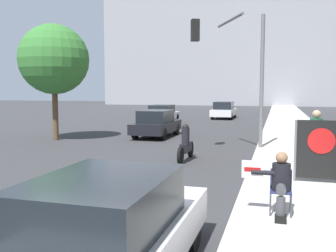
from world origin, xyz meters
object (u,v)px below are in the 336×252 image
object	(u,v)px
parked_car_curbside	(107,231)
motorcycle_on_road	(186,145)
car_on_road_midblock	(162,114)
pedestrian_behind	(316,142)
street_tree_near_curb	(54,60)
traffic_light_pole	(237,58)
car_on_road_nearest	(156,124)
car_on_road_distant	(224,110)
seated_protester	(280,182)

from	to	relation	value
parked_car_curbside	motorcycle_on_road	world-z (taller)	parked_car_curbside
car_on_road_midblock	motorcycle_on_road	size ratio (longest dim) A/B	1.94
motorcycle_on_road	pedestrian_behind	bearing A→B (deg)	-24.55
car_on_road_midblock	street_tree_near_curb	size ratio (longest dim) A/B	0.71
parked_car_curbside	traffic_light_pole	bearing A→B (deg)	87.90
parked_car_curbside	pedestrian_behind	bearing A→B (deg)	65.74
pedestrian_behind	traffic_light_pole	bearing A→B (deg)	-121.80
motorcycle_on_road	parked_car_curbside	bearing A→B (deg)	-82.92
motorcycle_on_road	street_tree_near_curb	xyz separation A→B (m)	(-7.71, 3.69, 3.50)
car_on_road_nearest	car_on_road_distant	world-z (taller)	car_on_road_distant
pedestrian_behind	traffic_light_pole	xyz separation A→B (m)	(-2.67, 4.38, 2.74)
car_on_road_distant	motorcycle_on_road	size ratio (longest dim) A/B	2.23
car_on_road_distant	motorcycle_on_road	bearing A→B (deg)	-85.82
car_on_road_midblock	street_tree_near_curb	bearing A→B (deg)	-99.55
traffic_light_pole	motorcycle_on_road	size ratio (longest dim) A/B	2.53
pedestrian_behind	car_on_road_midblock	world-z (taller)	pedestrian_behind
motorcycle_on_road	street_tree_near_curb	distance (m)	9.23
seated_protester	car_on_road_nearest	bearing A→B (deg)	125.97
pedestrian_behind	motorcycle_on_road	size ratio (longest dim) A/B	0.85
seated_protester	street_tree_near_curb	world-z (taller)	street_tree_near_curb
pedestrian_behind	car_on_road_distant	bearing A→B (deg)	-139.21
car_on_road_midblock	pedestrian_behind	bearing A→B (deg)	-60.61
parked_car_curbside	car_on_road_nearest	distance (m)	15.72
car_on_road_nearest	pedestrian_behind	bearing A→B (deg)	-48.46
parked_car_curbside	car_on_road_midblock	size ratio (longest dim) A/B	1.00
traffic_light_pole	motorcycle_on_road	world-z (taller)	traffic_light_pole
car_on_road_distant	street_tree_near_curb	bearing A→B (deg)	-109.36
seated_protester	traffic_light_pole	world-z (taller)	traffic_light_pole
car_on_road_distant	traffic_light_pole	bearing A→B (deg)	-80.77
traffic_light_pole	car_on_road_nearest	size ratio (longest dim) A/B	1.30
seated_protester	pedestrian_behind	xyz separation A→B (m)	(0.96, 3.82, 0.30)
car_on_road_nearest	parked_car_curbside	bearing A→B (deg)	-74.20
street_tree_near_curb	car_on_road_midblock	bearing A→B (deg)	80.45
pedestrian_behind	car_on_road_nearest	bearing A→B (deg)	-111.55
car_on_road_distant	street_tree_near_curb	distance (m)	18.87
pedestrian_behind	car_on_road_midblock	distance (m)	20.10
car_on_road_distant	motorcycle_on_road	distance (m)	21.27
parked_car_curbside	street_tree_near_curb	size ratio (longest dim) A/B	0.71
seated_protester	car_on_road_distant	bearing A→B (deg)	108.16
pedestrian_behind	car_on_road_midblock	bearing A→B (deg)	-123.70
car_on_road_midblock	car_on_road_distant	world-z (taller)	car_on_road_distant
motorcycle_on_road	car_on_road_distant	bearing A→B (deg)	94.18
traffic_light_pole	street_tree_near_curb	distance (m)	9.28
seated_protester	car_on_road_midblock	size ratio (longest dim) A/B	0.29
car_on_road_midblock	street_tree_near_curb	xyz separation A→B (m)	(-2.01, -11.93, 3.36)
car_on_road_nearest	car_on_road_midblock	bearing A→B (deg)	105.22
pedestrian_behind	traffic_light_pole	size ratio (longest dim) A/B	0.33
parked_car_curbside	car_on_road_nearest	xyz separation A→B (m)	(-4.28, 15.13, 0.00)
traffic_light_pole	car_on_road_nearest	bearing A→B (deg)	140.13
seated_protester	motorcycle_on_road	distance (m)	6.56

